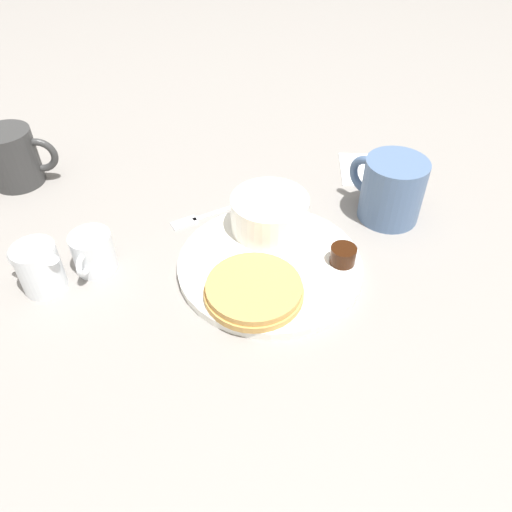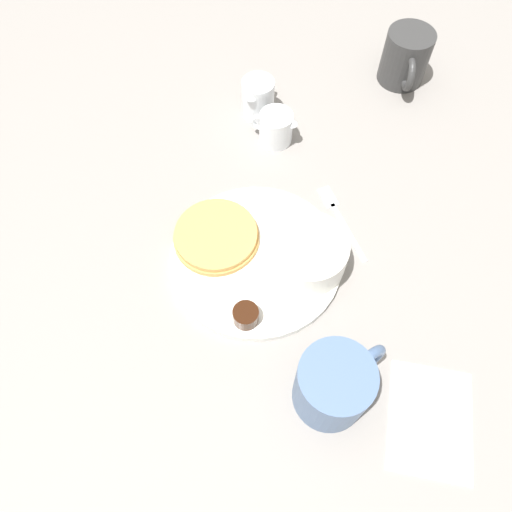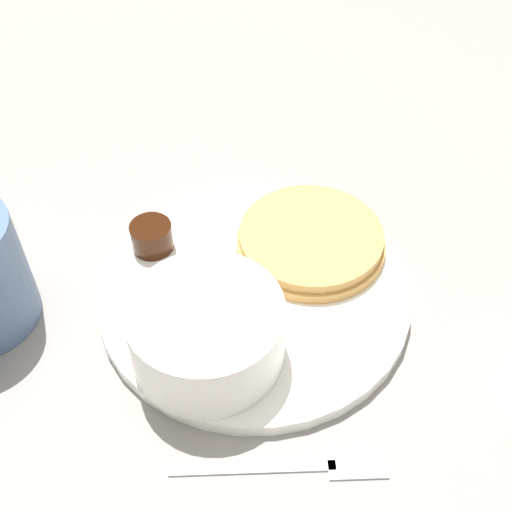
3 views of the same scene
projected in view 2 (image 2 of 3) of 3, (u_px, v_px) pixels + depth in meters
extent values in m
plane|color=gray|center=(256.00, 261.00, 0.73)|extent=(4.00, 4.00, 0.00)
cylinder|color=white|center=(256.00, 259.00, 0.72)|extent=(0.25, 0.25, 0.01)
cylinder|color=tan|center=(216.00, 238.00, 0.73)|extent=(0.13, 0.13, 0.01)
cylinder|color=tan|center=(216.00, 234.00, 0.72)|extent=(0.12, 0.12, 0.01)
cylinder|color=white|center=(307.00, 255.00, 0.69)|extent=(0.11, 0.11, 0.05)
cylinder|color=white|center=(309.00, 247.00, 0.67)|extent=(0.09, 0.09, 0.01)
cylinder|color=black|center=(245.00, 315.00, 0.66)|extent=(0.04, 0.04, 0.02)
cylinder|color=white|center=(319.00, 269.00, 0.69)|extent=(0.05, 0.05, 0.03)
sphere|color=white|center=(320.00, 263.00, 0.68)|extent=(0.03, 0.03, 0.03)
cylinder|color=slate|center=(333.00, 386.00, 0.59)|extent=(0.09, 0.09, 0.10)
torus|color=slate|center=(364.00, 363.00, 0.60)|extent=(0.05, 0.05, 0.06)
cylinder|color=white|center=(277.00, 128.00, 0.82)|extent=(0.05, 0.05, 0.06)
torus|color=white|center=(260.00, 123.00, 0.82)|extent=(0.01, 0.03, 0.03)
cone|color=white|center=(292.00, 121.00, 0.80)|extent=(0.02, 0.02, 0.01)
cylinder|color=white|center=(258.00, 98.00, 0.84)|extent=(0.05, 0.05, 0.07)
torus|color=white|center=(266.00, 85.00, 0.85)|extent=(0.04, 0.02, 0.04)
cone|color=white|center=(251.00, 94.00, 0.81)|extent=(0.02, 0.02, 0.01)
cube|color=silver|center=(348.00, 232.00, 0.75)|extent=(0.10, 0.06, 0.00)
cube|color=silver|center=(328.00, 197.00, 0.78)|extent=(0.04, 0.04, 0.00)
cube|color=white|center=(430.00, 420.00, 0.62)|extent=(0.14, 0.11, 0.00)
cylinder|color=#333333|center=(405.00, 57.00, 0.88)|extent=(0.08, 0.08, 0.09)
torus|color=#333333|center=(408.00, 73.00, 0.85)|extent=(0.06, 0.02, 0.06)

